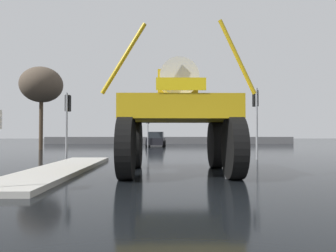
{
  "coord_description": "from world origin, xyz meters",
  "views": [
    {
      "loc": [
        -0.75,
        -5.84,
        1.35
      ],
      "look_at": [
        -0.55,
        8.92,
        1.7
      ],
      "focal_mm": 33.82,
      "sensor_mm": 36.0,
      "label": 1
    }
  ],
  "objects_px": {
    "sedan_ahead": "(156,139)",
    "bare_tree_left": "(41,85)",
    "traffic_signal_near_left": "(68,111)",
    "traffic_signal_near_right": "(256,108)",
    "traffic_signal_far_left": "(210,120)",
    "oversize_sprayer": "(178,116)",
    "traffic_signal_far_right": "(148,123)"
  },
  "relations": [
    {
      "from": "sedan_ahead",
      "to": "bare_tree_left",
      "type": "bearing_deg",
      "value": 127.88
    },
    {
      "from": "traffic_signal_near_left",
      "to": "traffic_signal_near_right",
      "type": "relative_size",
      "value": 0.93
    },
    {
      "from": "traffic_signal_near_left",
      "to": "traffic_signal_far_left",
      "type": "distance_m",
      "value": 17.67
    },
    {
      "from": "traffic_signal_near_left",
      "to": "oversize_sprayer",
      "type": "bearing_deg",
      "value": -45.4
    },
    {
      "from": "bare_tree_left",
      "to": "traffic_signal_near_right",
      "type": "bearing_deg",
      "value": -34.16
    },
    {
      "from": "oversize_sprayer",
      "to": "sedan_ahead",
      "type": "xyz_separation_m",
      "value": [
        -1.29,
        22.35,
        -1.23
      ]
    },
    {
      "from": "oversize_sprayer",
      "to": "traffic_signal_near_right",
      "type": "distance_m",
      "value": 7.07
    },
    {
      "from": "sedan_ahead",
      "to": "traffic_signal_far_right",
      "type": "height_order",
      "value": "traffic_signal_far_right"
    },
    {
      "from": "traffic_signal_near_left",
      "to": "traffic_signal_far_left",
      "type": "xyz_separation_m",
      "value": [
        9.57,
        14.85,
        0.14
      ]
    },
    {
      "from": "oversize_sprayer",
      "to": "traffic_signal_far_right",
      "type": "xyz_separation_m",
      "value": [
        -2.05,
        20.4,
        0.43
      ]
    },
    {
      "from": "traffic_signal_near_right",
      "to": "bare_tree_left",
      "type": "relative_size",
      "value": 0.53
    },
    {
      "from": "sedan_ahead",
      "to": "traffic_signal_near_right",
      "type": "height_order",
      "value": "traffic_signal_near_right"
    },
    {
      "from": "sedan_ahead",
      "to": "traffic_signal_near_right",
      "type": "relative_size",
      "value": 1.13
    },
    {
      "from": "traffic_signal_far_left",
      "to": "bare_tree_left",
      "type": "height_order",
      "value": "bare_tree_left"
    },
    {
      "from": "traffic_signal_far_left",
      "to": "bare_tree_left",
      "type": "xyz_separation_m",
      "value": [
        -14.9,
        -4.6,
        2.78
      ]
    },
    {
      "from": "bare_tree_left",
      "to": "traffic_signal_near_left",
      "type": "bearing_deg",
      "value": -62.53
    },
    {
      "from": "traffic_signal_near_left",
      "to": "bare_tree_left",
      "type": "relative_size",
      "value": 0.49
    },
    {
      "from": "traffic_signal_near_right",
      "to": "traffic_signal_far_right",
      "type": "height_order",
      "value": "traffic_signal_near_right"
    },
    {
      "from": "traffic_signal_near_left",
      "to": "traffic_signal_far_left",
      "type": "height_order",
      "value": "traffic_signal_far_left"
    },
    {
      "from": "traffic_signal_near_right",
      "to": "traffic_signal_far_left",
      "type": "height_order",
      "value": "traffic_signal_near_right"
    },
    {
      "from": "sedan_ahead",
      "to": "bare_tree_left",
      "type": "xyz_separation_m",
      "value": [
        -9.5,
        -6.56,
        4.71
      ]
    },
    {
      "from": "oversize_sprayer",
      "to": "traffic_signal_far_left",
      "type": "xyz_separation_m",
      "value": [
        4.1,
        20.39,
        0.71
      ]
    },
    {
      "from": "sedan_ahead",
      "to": "traffic_signal_far_left",
      "type": "relative_size",
      "value": 1.15
    },
    {
      "from": "oversize_sprayer",
      "to": "bare_tree_left",
      "type": "bearing_deg",
      "value": 34.13
    },
    {
      "from": "traffic_signal_near_left",
      "to": "traffic_signal_far_left",
      "type": "relative_size",
      "value": 0.95
    },
    {
      "from": "oversize_sprayer",
      "to": "sedan_ahead",
      "type": "relative_size",
      "value": 1.21
    },
    {
      "from": "traffic_signal_far_right",
      "to": "bare_tree_left",
      "type": "relative_size",
      "value": 0.47
    },
    {
      "from": "traffic_signal_near_right",
      "to": "traffic_signal_far_right",
      "type": "relative_size",
      "value": 1.14
    },
    {
      "from": "sedan_ahead",
      "to": "traffic_signal_far_left",
      "type": "distance_m",
      "value": 6.05
    },
    {
      "from": "oversize_sprayer",
      "to": "traffic_signal_near_right",
      "type": "relative_size",
      "value": 1.37
    },
    {
      "from": "traffic_signal_near_right",
      "to": "sedan_ahead",
      "type": "bearing_deg",
      "value": 108.46
    },
    {
      "from": "traffic_signal_near_left",
      "to": "bare_tree_left",
      "type": "height_order",
      "value": "bare_tree_left"
    }
  ]
}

